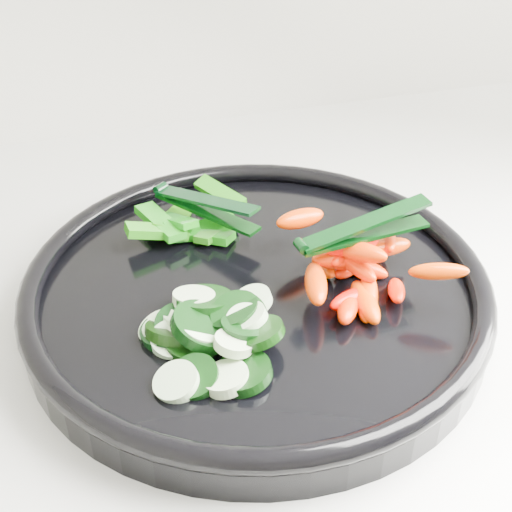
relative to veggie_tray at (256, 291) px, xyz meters
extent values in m
cylinder|color=black|center=(0.00, 0.00, -0.01)|extent=(0.45, 0.45, 0.02)
torus|color=black|center=(0.00, 0.00, 0.01)|extent=(0.45, 0.45, 0.02)
cylinder|color=black|center=(-0.07, -0.09, 0.01)|extent=(0.05, 0.05, 0.02)
cylinder|color=beige|center=(-0.08, -0.09, 0.01)|extent=(0.05, 0.05, 0.02)
cylinder|color=black|center=(-0.08, -0.04, 0.01)|extent=(0.05, 0.06, 0.03)
cylinder|color=beige|center=(-0.07, -0.03, 0.01)|extent=(0.05, 0.05, 0.02)
cylinder|color=black|center=(-0.07, -0.04, 0.01)|extent=(0.05, 0.05, 0.03)
cylinder|color=beige|center=(-0.08, -0.05, 0.01)|extent=(0.04, 0.04, 0.02)
cylinder|color=black|center=(-0.04, -0.10, 0.01)|extent=(0.05, 0.05, 0.02)
cylinder|color=beige|center=(-0.05, -0.10, 0.01)|extent=(0.03, 0.04, 0.02)
cylinder|color=black|center=(-0.05, -0.03, 0.01)|extent=(0.05, 0.05, 0.02)
cylinder|color=beige|center=(-0.05, -0.02, 0.01)|extent=(0.04, 0.04, 0.02)
cylinder|color=black|center=(-0.08, -0.04, 0.01)|extent=(0.06, 0.06, 0.01)
cylinder|color=#C7E9BA|center=(-0.08, -0.04, 0.01)|extent=(0.05, 0.05, 0.01)
cylinder|color=black|center=(-0.06, -0.05, 0.01)|extent=(0.05, 0.05, 0.02)
cylinder|color=#DEFBC9|center=(-0.06, -0.04, 0.01)|extent=(0.04, 0.04, 0.02)
cylinder|color=black|center=(-0.07, -0.04, 0.01)|extent=(0.04, 0.04, 0.02)
cylinder|color=beige|center=(-0.08, -0.03, 0.01)|extent=(0.04, 0.04, 0.02)
cylinder|color=black|center=(-0.02, -0.07, 0.02)|extent=(0.05, 0.05, 0.02)
cylinder|color=beige|center=(-0.02, -0.05, 0.02)|extent=(0.05, 0.05, 0.02)
cylinder|color=black|center=(-0.05, -0.02, 0.02)|extent=(0.06, 0.06, 0.02)
cylinder|color=beige|center=(-0.05, -0.02, 0.02)|extent=(0.05, 0.05, 0.02)
cylinder|color=black|center=(-0.06, -0.05, 0.02)|extent=(0.06, 0.07, 0.03)
cylinder|color=#D1EFBF|center=(-0.06, -0.06, 0.02)|extent=(0.03, 0.04, 0.02)
cylinder|color=black|center=(-0.03, -0.05, 0.02)|extent=(0.06, 0.05, 0.03)
cylinder|color=#CFECBC|center=(-0.02, -0.06, 0.02)|extent=(0.03, 0.03, 0.02)
cylinder|color=black|center=(-0.03, -0.04, 0.02)|extent=(0.06, 0.06, 0.02)
cylinder|color=#D9F1C1|center=(-0.01, -0.03, 0.02)|extent=(0.03, 0.03, 0.02)
cylinder|color=black|center=(-0.03, -0.06, 0.02)|extent=(0.05, 0.05, 0.02)
cylinder|color=beige|center=(-0.04, -0.08, 0.02)|extent=(0.04, 0.04, 0.01)
ellipsoid|color=#F73E00|center=(0.08, -0.05, 0.01)|extent=(0.04, 0.05, 0.03)
ellipsoid|color=red|center=(0.06, -0.05, 0.01)|extent=(0.05, 0.03, 0.02)
ellipsoid|color=#FD2B00|center=(0.07, -0.05, 0.01)|extent=(0.02, 0.05, 0.02)
ellipsoid|color=#DD3800|center=(0.06, 0.00, 0.01)|extent=(0.02, 0.04, 0.02)
ellipsoid|color=#FC2D00|center=(0.10, -0.05, 0.01)|extent=(0.03, 0.04, 0.02)
ellipsoid|color=red|center=(0.08, -0.01, 0.01)|extent=(0.04, 0.03, 0.02)
ellipsoid|color=#F22E00|center=(0.06, -0.06, 0.01)|extent=(0.04, 0.04, 0.02)
ellipsoid|color=#FF2900|center=(0.09, -0.01, 0.01)|extent=(0.05, 0.04, 0.02)
ellipsoid|color=#F95C00|center=(0.11, 0.02, 0.01)|extent=(0.02, 0.04, 0.02)
ellipsoid|color=#FF2F00|center=(0.09, 0.02, 0.01)|extent=(0.02, 0.05, 0.02)
ellipsoid|color=#F33700|center=(0.04, -0.04, 0.03)|extent=(0.03, 0.06, 0.02)
ellipsoid|color=#DB3C00|center=(0.11, 0.00, 0.03)|extent=(0.03, 0.05, 0.03)
ellipsoid|color=#FC2900|center=(0.07, -0.01, 0.03)|extent=(0.04, 0.04, 0.02)
ellipsoid|color=#ED3700|center=(0.07, -0.02, 0.03)|extent=(0.03, 0.05, 0.02)
ellipsoid|color=#EA0E00|center=(0.07, -0.01, 0.03)|extent=(0.05, 0.02, 0.02)
ellipsoid|color=red|center=(0.11, -0.01, 0.03)|extent=(0.05, 0.02, 0.02)
ellipsoid|color=#EF5B00|center=(0.08, -0.03, 0.04)|extent=(0.04, 0.05, 0.03)
ellipsoid|color=#E24800|center=(0.05, 0.03, 0.04)|extent=(0.05, 0.03, 0.02)
ellipsoid|color=#F71000|center=(0.07, -0.02, 0.04)|extent=(0.05, 0.02, 0.02)
ellipsoid|color=red|center=(0.12, -0.07, 0.04)|extent=(0.05, 0.03, 0.02)
cube|color=#186509|center=(-0.01, 0.08, 0.01)|extent=(0.04, 0.04, 0.02)
cube|color=#0B6309|center=(-0.03, 0.09, 0.01)|extent=(0.07, 0.04, 0.03)
cube|color=#156B0A|center=(0.00, 0.10, 0.01)|extent=(0.02, 0.05, 0.02)
cube|color=#156C0A|center=(-0.02, 0.08, 0.01)|extent=(0.05, 0.05, 0.02)
cube|color=#0A6B0A|center=(-0.03, 0.09, 0.01)|extent=(0.06, 0.02, 0.02)
cube|color=#24700A|center=(-0.04, 0.11, 0.01)|extent=(0.05, 0.07, 0.03)
cube|color=#106C0A|center=(-0.05, 0.09, 0.02)|extent=(0.03, 0.05, 0.02)
cube|color=#1D6309|center=(-0.06, 0.08, 0.02)|extent=(0.05, 0.02, 0.02)
cube|color=#1A6809|center=(-0.06, 0.10, 0.02)|extent=(0.04, 0.06, 0.01)
cube|color=#126809|center=(0.00, 0.13, 0.02)|extent=(0.04, 0.05, 0.02)
cylinder|color=black|center=(0.03, -0.02, 0.05)|extent=(0.01, 0.01, 0.01)
cube|color=black|center=(0.08, -0.02, 0.05)|extent=(0.11, 0.03, 0.00)
cube|color=black|center=(0.08, -0.02, 0.06)|extent=(0.11, 0.03, 0.02)
cylinder|color=black|center=(-0.05, 0.14, 0.03)|extent=(0.01, 0.01, 0.01)
cube|color=black|center=(-0.02, 0.09, 0.02)|extent=(0.08, 0.10, 0.00)
cube|color=black|center=(-0.02, 0.09, 0.04)|extent=(0.08, 0.10, 0.02)
camera|label=1|loc=(-0.13, -0.43, 0.36)|focal=50.00mm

